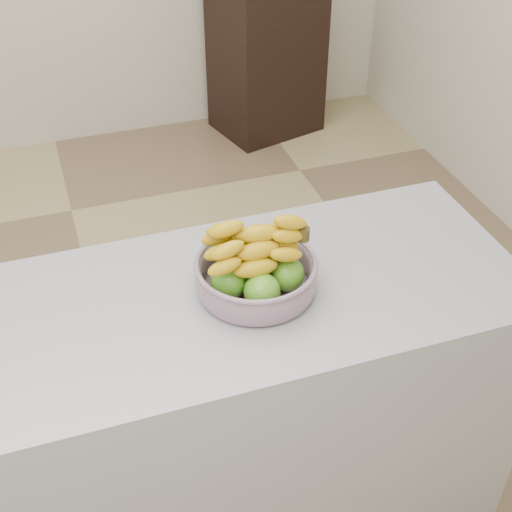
# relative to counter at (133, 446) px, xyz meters

# --- Properties ---
(ground) EXTENTS (4.00, 4.00, 0.00)m
(ground) POSITION_rel_counter_xyz_m (0.00, 0.65, -0.45)
(ground) COLOR tan
(ground) RESTS_ON ground
(counter) EXTENTS (2.00, 0.60, 0.90)m
(counter) POSITION_rel_counter_xyz_m (0.00, 0.00, 0.00)
(counter) COLOR #A3A4AB
(counter) RESTS_ON ground
(cabinet) EXTENTS (0.64, 0.56, 0.98)m
(cabinet) POSITION_rel_counter_xyz_m (1.23, 2.43, 0.04)
(cabinet) COLOR black
(cabinet) RESTS_ON ground
(fruit_bowl) EXTENTS (0.29, 0.29, 0.18)m
(fruit_bowl) POSITION_rel_counter_xyz_m (0.34, 0.00, 0.51)
(fruit_bowl) COLOR #9CA3BB
(fruit_bowl) RESTS_ON counter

